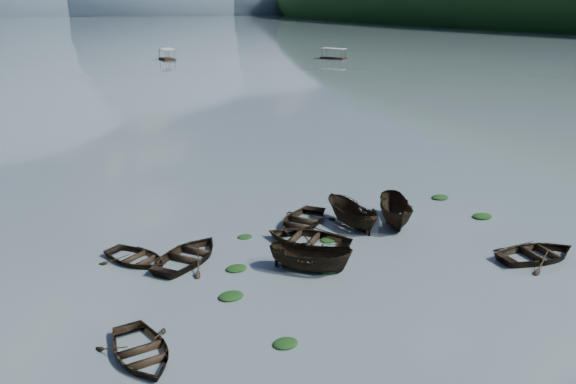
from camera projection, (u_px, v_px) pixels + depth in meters
name	position (u px, v px, depth m)	size (l,w,h in m)	color
ground_plane	(402.00, 313.00, 24.75)	(2400.00, 2400.00, 0.00)	#505F64
haze_mtn_c	(126.00, 13.00, 854.56)	(520.00, 520.00, 260.00)	#475666
haze_mtn_d	(237.00, 12.00, 926.42)	(520.00, 520.00, 220.00)	#475666
rowboat_0	(142.00, 357.00, 21.71)	(2.99, 4.19, 0.87)	black
rowboat_1	(189.00, 260.00, 29.86)	(3.45, 4.83, 1.00)	black
rowboat_2	(310.00, 271.00, 28.71)	(1.63, 4.33, 1.67)	black
rowboat_3	(308.00, 243.00, 31.97)	(3.54, 4.95, 1.03)	black
rowboat_4	(537.00, 258.00, 30.09)	(3.35, 4.70, 0.97)	black
rowboat_5	(395.00, 224.00, 34.86)	(1.81, 4.82, 1.86)	black
rowboat_6	(137.00, 261.00, 29.74)	(2.85, 3.99, 0.83)	black
rowboat_7	(301.00, 225.00, 34.64)	(3.44, 4.81, 1.00)	black
rowboat_8	(351.00, 226.00, 34.52)	(1.67, 4.43, 1.71)	black
weed_clump_0	(285.00, 344.00, 22.48)	(1.04, 0.85, 0.23)	black
weed_clump_1	(237.00, 269.00, 28.83)	(1.10, 0.88, 0.24)	black
weed_clump_2	(331.00, 270.00, 28.79)	(1.36, 1.09, 0.30)	black
weed_clump_3	(328.00, 241.00, 32.32)	(0.96, 0.81, 0.21)	black
weed_clump_4	(482.00, 217.00, 35.89)	(1.32, 1.04, 0.27)	black
weed_clump_5	(231.00, 297.00, 26.09)	(1.19, 0.96, 0.25)	black
weed_clump_6	(245.00, 237.00, 32.80)	(0.88, 0.73, 0.18)	black
weed_clump_7	(440.00, 198.00, 39.39)	(1.26, 1.01, 0.27)	black
pontoon_centre	(167.00, 60.00, 137.20)	(2.75, 6.59, 2.53)	black
pontoon_right	(334.00, 59.00, 139.48)	(2.68, 6.44, 2.47)	black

